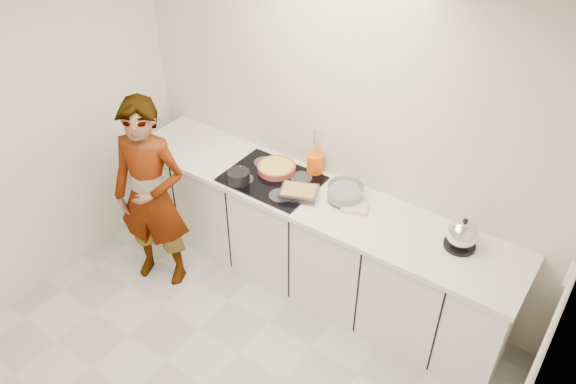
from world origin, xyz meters
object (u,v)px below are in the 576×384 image
Objects in this scene: baking_dish at (299,192)px; utensil_crock at (315,164)px; saucepan at (239,177)px; cook at (151,196)px; hob at (272,179)px; kettle at (462,235)px; mixing_bowl at (345,193)px; tart_dish at (276,168)px.

utensil_crock reaches higher than baking_dish.
saucepan is 0.70m from cook.
hob is 0.36m from utensil_crock.
kettle reaches higher than utensil_crock.
cook is at bearing -140.29° from saucepan.
cook is at bearing -150.53° from mixing_bowl.
utensil_crock is (0.40, 0.46, 0.02)m from saucepan.
hob is 2.49× the size of mixing_bowl.
mixing_bowl is (0.30, 0.17, 0.01)m from baking_dish.
tart_dish is 0.62m from mixing_bowl.
mixing_bowl is (0.77, 0.30, -0.00)m from saucepan.
cook is (-2.18, -0.72, -0.19)m from kettle.
baking_dish is at bearing 15.22° from saucepan.
hob is 0.26m from saucepan.
tart_dish is at bearing -179.96° from kettle.
kettle reaches higher than baking_dish.
cook is (-0.67, -0.72, -0.13)m from tart_dish.
utensil_crock is at bearing 172.39° from kettle.
hob is at bearing -128.59° from utensil_crock.
hob is 1.48m from kettle.
baking_dish is at bearing -26.49° from tart_dish.
tart_dish is at bearing 153.51° from baking_dish.
hob is 0.30m from baking_dish.
kettle is at bearing -7.61° from utensil_crock.
tart_dish is 1.32× the size of kettle.
cook is at bearing -150.50° from baking_dish.
saucepan is 0.61m from utensil_crock.
hob is 4.32× the size of utensil_crock.
hob is at bearing -72.99° from tart_dish.
saucepan is at bearing -130.93° from utensil_crock.
mixing_bowl is 0.89m from kettle.
baking_dish is at bearing -150.66° from mixing_bowl.
hob is 0.44× the size of cook.
baking_dish is at bearing -172.19° from kettle.
saucepan is (-0.15, -0.29, 0.02)m from tart_dish.
cook reaches higher than saucepan.
utensil_crock reaches higher than tart_dish.
mixing_bowl is 1.49m from cook.
tart_dish is at bearing 27.42° from cook.
kettle is (1.51, 0.00, 0.06)m from tart_dish.
utensil_crock is 0.10× the size of cook.
baking_dish is 0.34m from mixing_bowl.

